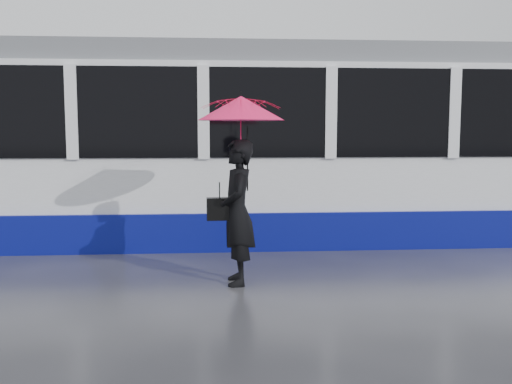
{
  "coord_description": "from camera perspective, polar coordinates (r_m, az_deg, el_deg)",
  "views": [
    {
      "loc": [
        -0.47,
        -7.65,
        1.92
      ],
      "look_at": [
        0.1,
        -0.06,
        1.1
      ],
      "focal_mm": 40.0,
      "sensor_mm": 36.0,
      "label": 1
    }
  ],
  "objects": [
    {
      "name": "umbrella",
      "position": [
        7.04,
        -1.5,
        6.7
      ],
      "size": [
        1.11,
        1.11,
        1.23
      ],
      "rotation": [
        0.0,
        0.0,
        0.04
      ],
      "color": "#FF157A",
      "rests_on": "ground"
    },
    {
      "name": "ground",
      "position": [
        7.91,
        -0.74,
        -7.91
      ],
      "size": [
        90.0,
        90.0,
        0.0
      ],
      "primitive_type": "plane",
      "color": "#29292D",
      "rests_on": "ground"
    },
    {
      "name": "rails",
      "position": [
        10.34,
        -1.61,
        -4.49
      ],
      "size": [
        34.0,
        1.51,
        0.02
      ],
      "color": "#3F3D38",
      "rests_on": "ground"
    },
    {
      "name": "woman",
      "position": [
        7.11,
        -1.88,
        -2.04
      ],
      "size": [
        0.46,
        0.68,
        1.82
      ],
      "primitive_type": "imported",
      "rotation": [
        0.0,
        0.0,
        -1.53
      ],
      "color": "black",
      "rests_on": "ground"
    },
    {
      "name": "tram",
      "position": [
        10.17,
        -2.3,
        4.56
      ],
      "size": [
        26.0,
        2.56,
        3.35
      ],
      "color": "white",
      "rests_on": "ground"
    },
    {
      "name": "handbag",
      "position": [
        7.12,
        -3.66,
        -1.69
      ],
      "size": [
        0.33,
        0.15,
        0.46
      ],
      "rotation": [
        0.0,
        0.0,
        0.04
      ],
      "color": "black",
      "rests_on": "ground"
    }
  ]
}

